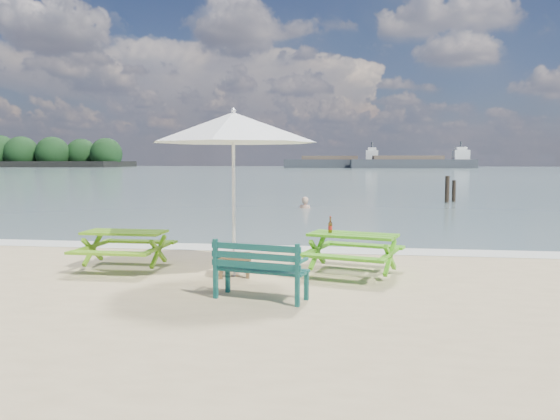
# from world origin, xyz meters

# --- Properties ---
(sea) EXTENTS (300.00, 300.00, 0.00)m
(sea) POSITION_xyz_m (0.00, 85.00, 0.00)
(sea) COLOR slate
(sea) RESTS_ON ground
(foam_strip) EXTENTS (22.00, 0.90, 0.01)m
(foam_strip) POSITION_xyz_m (0.00, 4.60, 0.01)
(foam_strip) COLOR silver
(foam_strip) RESTS_ON ground
(picnic_table_left) EXTENTS (1.42, 1.58, 0.67)m
(picnic_table_left) POSITION_xyz_m (-2.61, 2.10, 0.32)
(picnic_table_left) COLOR #609C17
(picnic_table_left) RESTS_ON ground
(picnic_table_right) EXTENTS (1.84, 1.95, 0.69)m
(picnic_table_right) POSITION_xyz_m (1.39, 2.17, 0.33)
(picnic_table_right) COLOR #479917
(picnic_table_right) RESTS_ON ground
(park_bench) EXTENTS (1.36, 0.72, 0.80)m
(park_bench) POSITION_xyz_m (0.15, 0.33, 0.25)
(park_bench) COLOR #10443E
(park_bench) RESTS_ON ground
(side_table) EXTENTS (0.65, 0.65, 0.35)m
(side_table) POSITION_xyz_m (-0.55, 1.77, 0.19)
(side_table) COLOR brown
(side_table) RESTS_ON ground
(patio_umbrella) EXTENTS (3.27, 3.27, 2.70)m
(patio_umbrella) POSITION_xyz_m (-0.55, 1.77, 2.45)
(patio_umbrella) COLOR silver
(patio_umbrella) RESTS_ON ground
(beer_bottle) EXTENTS (0.07, 0.07, 0.27)m
(beer_bottle) POSITION_xyz_m (1.01, 2.26, 0.78)
(beer_bottle) COLOR brown
(beer_bottle) RESTS_ON picnic_table_right
(swimmer) EXTENTS (0.67, 0.51, 1.63)m
(swimmer) POSITION_xyz_m (-0.62, 14.79, -0.35)
(swimmer) COLOR tan
(swimmer) RESTS_ON ground
(mooring_pilings) EXTENTS (0.58, 0.78, 1.41)m
(mooring_pilings) POSITION_xyz_m (5.66, 18.84, 0.46)
(mooring_pilings) COLOR black
(mooring_pilings) RESTS_ON ground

